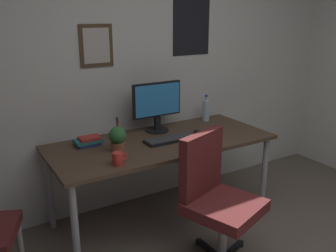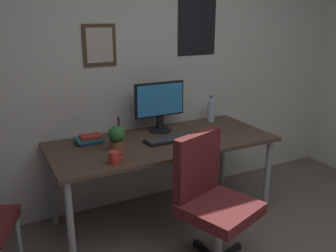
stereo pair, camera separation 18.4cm
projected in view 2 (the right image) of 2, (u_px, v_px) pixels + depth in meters
name	position (u px, v px, depth m)	size (l,w,h in m)	color
wall_back	(152.00, 62.00, 3.32)	(4.40, 0.10, 2.60)	silver
desk	(162.00, 148.00, 3.04)	(1.84, 0.79, 0.72)	#4C3828
office_chair	(210.00, 196.00, 2.51)	(0.59, 0.60, 0.95)	#591E1E
monitor	(160.00, 105.00, 3.20)	(0.46, 0.20, 0.43)	black
keyboard	(171.00, 139.00, 3.01)	(0.43, 0.15, 0.03)	black
computer_mouse	(200.00, 133.00, 3.15)	(0.06, 0.11, 0.04)	black
water_bottle	(211.00, 111.00, 3.52)	(0.07, 0.07, 0.25)	silver
coffee_mug_near	(115.00, 157.00, 2.55)	(0.12, 0.08, 0.09)	red
potted_plant	(117.00, 137.00, 2.77)	(0.13, 0.13, 0.19)	brown
pen_cup	(118.00, 133.00, 3.04)	(0.07, 0.07, 0.20)	#9EA0A5
book_stack_left	(90.00, 139.00, 2.94)	(0.21, 0.14, 0.07)	navy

